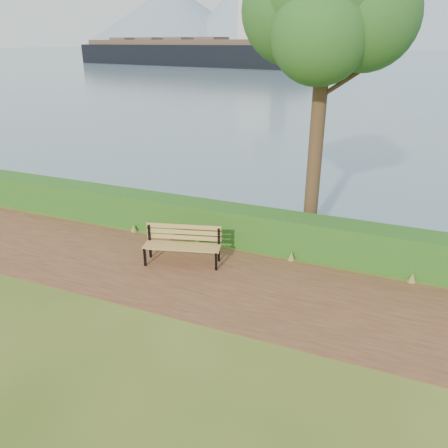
% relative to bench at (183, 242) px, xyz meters
% --- Properties ---
extents(ground, '(140.00, 140.00, 0.00)m').
position_rel_bench_xyz_m(ground, '(0.94, -0.90, -0.56)').
color(ground, '#3A5117').
rests_on(ground, ground).
extents(path, '(40.00, 3.40, 0.01)m').
position_rel_bench_xyz_m(path, '(0.94, -0.60, -0.55)').
color(path, '#592C1E').
rests_on(path, ground).
extents(hedge, '(32.00, 0.85, 1.00)m').
position_rel_bench_xyz_m(hedge, '(0.94, 1.70, -0.06)').
color(hedge, '#1E4C15').
rests_on(hedge, ground).
extents(water, '(700.00, 510.00, 0.00)m').
position_rel_bench_xyz_m(water, '(0.94, 259.10, -0.55)').
color(water, slate).
rests_on(water, ground).
extents(mountains, '(585.00, 190.00, 70.00)m').
position_rel_bench_xyz_m(mountains, '(-8.23, 405.15, 27.14)').
color(mountains, gray).
rests_on(mountains, ground).
extents(bench, '(2.01, 1.05, 0.97)m').
position_rel_bench_xyz_m(bench, '(0.00, 0.00, 0.00)').
color(bench, black).
rests_on(bench, ground).
extents(tree, '(4.29, 3.62, 8.27)m').
position_rel_bench_xyz_m(tree, '(2.61, 2.82, 5.59)').
color(tree, '#3B2718').
rests_on(tree, ground).
extents(cargo_ship, '(64.97, 23.04, 19.51)m').
position_rel_bench_xyz_m(cargo_ship, '(-43.54, 89.66, 2.35)').
color(cargo_ship, black).
rests_on(cargo_ship, ground).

